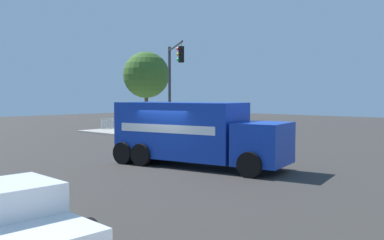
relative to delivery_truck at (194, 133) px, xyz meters
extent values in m
plane|color=#33302D|center=(0.70, -0.64, -1.48)|extent=(100.00, 100.00, 0.00)
cube|color=#9E998E|center=(-12.14, -13.47, -1.41)|extent=(11.52, 11.52, 0.14)
cube|color=#1438AD|center=(0.13, -0.70, 0.11)|extent=(3.43, 6.13, 2.48)
cube|color=#1438AD|center=(-0.61, 3.23, -0.28)|extent=(2.71, 2.31, 1.70)
cube|color=black|center=(-0.76, 4.07, 0.06)|extent=(2.00, 0.45, 0.88)
cube|color=#B2B2B7|center=(0.65, -3.45, -1.29)|extent=(2.30, 0.62, 0.21)
cube|color=white|center=(-1.06, -0.92, 0.24)|extent=(0.91, 4.78, 0.36)
cube|color=white|center=(1.32, -0.48, 0.24)|extent=(0.91, 4.78, 0.36)
cylinder|color=black|center=(-1.82, 2.95, -0.98)|extent=(0.46, 1.03, 1.00)
cylinder|color=black|center=(0.62, 3.41, -0.98)|extent=(0.46, 1.03, 1.00)
cylinder|color=black|center=(-0.85, -2.20, -0.98)|extent=(0.46, 1.03, 1.00)
cylinder|color=black|center=(1.59, -1.75, -0.98)|extent=(0.46, 1.03, 1.00)
cylinder|color=black|center=(-0.65, -3.24, -0.98)|extent=(0.46, 1.03, 1.00)
cylinder|color=black|center=(1.78, -2.78, -0.98)|extent=(0.46, 1.03, 1.00)
cylinder|color=#38383D|center=(-7.03, -8.56, 1.87)|extent=(0.20, 0.20, 6.42)
cylinder|color=#38383D|center=(-5.56, -6.56, 4.83)|extent=(3.04, 4.08, 0.12)
cylinder|color=#38383D|center=(-4.29, -4.84, 4.71)|extent=(0.03, 0.03, 0.25)
cube|color=black|center=(-4.29, -4.84, 4.11)|extent=(0.42, 0.42, 0.95)
sphere|color=red|center=(-4.15, -4.94, 4.42)|extent=(0.20, 0.20, 0.20)
sphere|color=#EFA314|center=(-4.15, -4.94, 4.11)|extent=(0.20, 0.20, 0.20)
sphere|color=#19CC4C|center=(-4.15, -4.94, 3.80)|extent=(0.20, 0.20, 0.20)
cube|color=white|center=(10.26, 4.04, -0.65)|extent=(2.03, 1.79, 1.10)
cube|color=black|center=(10.26, 4.04, -0.36)|extent=(1.86, 1.51, 0.48)
cylinder|color=black|center=(9.32, 5.55, -1.10)|extent=(0.27, 0.77, 0.76)
cylinder|color=black|center=(9.17, 2.13, -1.10)|extent=(0.27, 0.77, 0.76)
cylinder|color=navy|center=(-13.98, -13.08, -0.90)|extent=(0.14, 0.14, 0.89)
cylinder|color=navy|center=(-13.98, -12.91, -0.90)|extent=(0.14, 0.14, 0.89)
cube|color=#BF333F|center=(-13.98, -12.99, -0.12)|extent=(0.23, 0.35, 0.66)
sphere|color=#936B4C|center=(-13.98, -12.99, 0.33)|extent=(0.24, 0.24, 0.24)
cylinder|color=#BF333F|center=(-13.97, -13.21, -0.09)|extent=(0.09, 0.09, 0.60)
cylinder|color=#BF333F|center=(-13.99, -12.77, -0.09)|extent=(0.09, 0.09, 0.60)
cube|color=silver|center=(-15.56, -18.98, -0.86)|extent=(0.08, 0.04, 0.95)
cube|color=silver|center=(-15.38, -18.98, -0.86)|extent=(0.08, 0.04, 0.95)
cube|color=silver|center=(-15.20, -18.98, -0.86)|extent=(0.08, 0.04, 0.95)
cube|color=silver|center=(-15.02, -18.98, -0.86)|extent=(0.08, 0.04, 0.95)
cube|color=silver|center=(-14.84, -18.98, -0.86)|extent=(0.08, 0.04, 0.95)
cube|color=silver|center=(-14.66, -18.98, -0.86)|extent=(0.08, 0.04, 0.95)
cube|color=silver|center=(-14.48, -18.98, -0.86)|extent=(0.08, 0.04, 0.95)
cube|color=silver|center=(-14.30, -18.98, -0.86)|extent=(0.08, 0.04, 0.95)
cube|color=silver|center=(-14.12, -18.98, -0.86)|extent=(0.08, 0.04, 0.95)
cube|color=silver|center=(-13.94, -18.98, -0.86)|extent=(0.08, 0.04, 0.95)
cube|color=silver|center=(-13.76, -18.98, -0.86)|extent=(0.08, 0.04, 0.95)
cube|color=silver|center=(-13.58, -18.98, -0.86)|extent=(0.08, 0.04, 0.95)
cube|color=silver|center=(-13.40, -18.98, -0.86)|extent=(0.08, 0.04, 0.95)
cube|color=silver|center=(-13.22, -18.98, -0.86)|extent=(0.08, 0.04, 0.95)
cube|color=silver|center=(-13.04, -18.98, -0.86)|extent=(0.08, 0.04, 0.95)
cube|color=silver|center=(-12.86, -18.98, -0.86)|extent=(0.08, 0.04, 0.95)
cube|color=silver|center=(-12.68, -18.98, -0.86)|extent=(0.08, 0.04, 0.95)
cube|color=silver|center=(-12.50, -18.98, -0.86)|extent=(0.08, 0.04, 0.95)
cube|color=silver|center=(-12.32, -18.98, -0.86)|extent=(0.08, 0.04, 0.95)
cube|color=silver|center=(-12.14, -18.98, -0.86)|extent=(0.08, 0.04, 0.95)
cube|color=silver|center=(-11.96, -18.98, -0.86)|extent=(0.08, 0.04, 0.95)
cube|color=silver|center=(-11.78, -18.98, -0.86)|extent=(0.08, 0.04, 0.95)
cube|color=silver|center=(-11.60, -18.98, -0.86)|extent=(0.08, 0.04, 0.95)
cube|color=silver|center=(-11.42, -18.98, -0.86)|extent=(0.08, 0.04, 0.95)
cube|color=silver|center=(-11.24, -18.98, -0.86)|extent=(0.08, 0.04, 0.95)
cube|color=silver|center=(-11.06, -18.98, -0.86)|extent=(0.08, 0.04, 0.95)
cube|color=silver|center=(-10.88, -18.98, -0.86)|extent=(0.08, 0.04, 0.95)
cube|color=silver|center=(-10.70, -18.98, -0.86)|extent=(0.08, 0.04, 0.95)
cube|color=silver|center=(-10.52, -18.98, -0.86)|extent=(0.08, 0.04, 0.95)
cube|color=silver|center=(-10.34, -18.98, -0.86)|extent=(0.08, 0.04, 0.95)
cube|color=silver|center=(-10.16, -18.98, -0.86)|extent=(0.08, 0.04, 0.95)
cube|color=silver|center=(-9.98, -18.98, -0.86)|extent=(0.08, 0.04, 0.95)
cube|color=silver|center=(-9.80, -18.98, -0.86)|extent=(0.08, 0.04, 0.95)
cube|color=silver|center=(-9.62, -18.98, -0.86)|extent=(0.08, 0.04, 0.95)
cube|color=silver|center=(-9.44, -18.98, -0.86)|extent=(0.08, 0.04, 0.95)
cube|color=silver|center=(-9.26, -18.98, -0.86)|extent=(0.08, 0.04, 0.95)
cube|color=silver|center=(-9.08, -18.98, -0.86)|extent=(0.08, 0.04, 0.95)
cube|color=silver|center=(-8.90, -18.98, -0.86)|extent=(0.08, 0.04, 0.95)
cube|color=silver|center=(-8.72, -18.98, -0.86)|extent=(0.08, 0.04, 0.95)
cube|color=silver|center=(-12.14, -19.00, -0.63)|extent=(6.94, 0.03, 0.07)
cube|color=silver|center=(-12.14, -19.00, -1.05)|extent=(6.94, 0.03, 0.07)
cylinder|color=brown|center=(-11.33, -15.82, 0.32)|extent=(0.32, 0.32, 3.31)
sphere|color=#386023|center=(-11.33, -15.82, 3.52)|extent=(4.14, 4.14, 4.14)
camera|label=1|loc=(13.89, 12.38, 1.65)|focal=39.27mm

